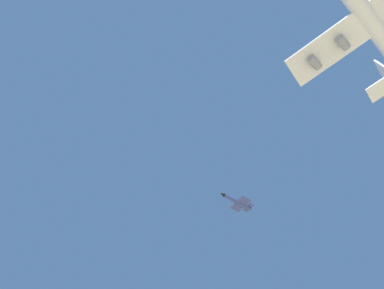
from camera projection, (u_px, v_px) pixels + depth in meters
carrier_jet at (367, 18)px, 132.39m from camera, size 78.33×60.45×21.17m
chase_jet_lead at (237, 202)px, 153.91m from camera, size 14.90×9.52×4.00m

